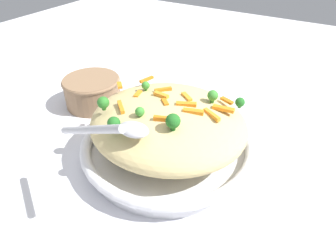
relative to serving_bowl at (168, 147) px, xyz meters
The scene contains 26 objects.
ground_plane 0.03m from the serving_bowl, ahead, with size 2.40×2.40×0.00m, color silver.
serving_bowl is the anchor object (origin of this frame).
pasta_mound 0.06m from the serving_bowl, ahead, with size 0.32×0.30×0.09m, color #D1BA7A.
carrot_piece_0 0.16m from the serving_bowl, 139.37° to the right, with size 0.03×0.01×0.01m, color orange.
carrot_piece_1 0.13m from the serving_bowl, ahead, with size 0.03×0.01×0.01m, color orange.
carrot_piece_2 0.12m from the serving_bowl, behind, with size 0.04×0.01×0.01m, color orange.
carrot_piece_3 0.11m from the serving_bowl, 33.09° to the right, with size 0.03×0.01×0.01m, color orange.
carrot_piece_4 0.14m from the serving_bowl, behind, with size 0.04×0.01×0.01m, color orange.
carrot_piece_5 0.12m from the serving_bowl, 115.55° to the left, with size 0.04×0.01×0.01m, color orange.
carrot_piece_6 0.12m from the serving_bowl, 114.26° to the right, with size 0.03×0.01×0.01m, color orange.
carrot_piece_7 0.14m from the serving_bowl, 34.40° to the left, with size 0.04×0.01×0.01m, color orange.
carrot_piece_8 0.16m from the serving_bowl, 35.99° to the right, with size 0.04×0.01×0.01m, color orange.
carrot_piece_9 0.11m from the serving_bowl, ahead, with size 0.02×0.01×0.01m, color orange.
carrot_piece_10 0.12m from the serving_bowl, 48.63° to the right, with size 0.04×0.01×0.01m, color orange.
carrot_piece_11 0.11m from the serving_bowl, 156.57° to the right, with size 0.04×0.01×0.01m, color orange.
carrot_piece_12 0.15m from the serving_bowl, 155.59° to the right, with size 0.04×0.01×0.01m, color orange.
carrot_piece_13 0.17m from the serving_bowl, ahead, with size 0.02×0.01×0.01m, color orange.
broccoli_floret_0 0.17m from the serving_bowl, 35.63° to the left, with size 0.02×0.02×0.03m.
broccoli_floret_1 0.18m from the serving_bowl, 149.93° to the right, with size 0.02×0.02×0.02m.
broccoli_floret_2 0.14m from the serving_bowl, 127.38° to the left, with size 0.03×0.03×0.03m.
broccoli_floret_3 0.15m from the serving_bowl, 138.07° to the right, with size 0.02×0.02×0.03m.
broccoli_floret_4 0.17m from the serving_bowl, 71.25° to the left, with size 0.02×0.02×0.03m.
broccoli_floret_5 0.13m from the serving_bowl, 67.40° to the left, with size 0.02×0.02×0.02m.
broccoli_floret_6 0.14m from the serving_bowl, 22.64° to the right, with size 0.02×0.02×0.02m.
serving_spoon 0.19m from the serving_bowl, 85.80° to the left, with size 0.16×0.12×0.09m.
companion_bowl 0.30m from the serving_bowl, 16.29° to the right, with size 0.15×0.15×0.08m.
Camera 1 is at (-0.26, 0.44, 0.44)m, focal length 32.66 mm.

